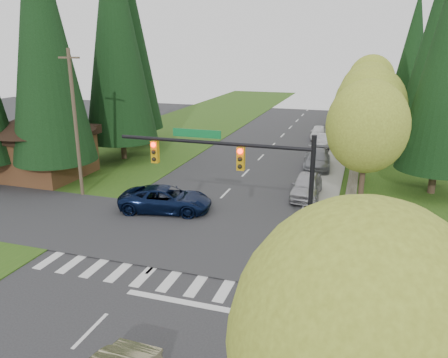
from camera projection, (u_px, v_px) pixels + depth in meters
The scene contains 30 objects.
ground at pixel (105, 315), 17.17m from camera, with size 120.00×120.00×0.00m, color #28282B.
grass_east at pixel (416, 192), 31.51m from camera, with size 14.00×110.00×0.06m, color #295015.
grass_west at pixel (103, 163), 39.17m from camera, with size 14.00×110.00×0.06m, color #295015.
cross_street at pixel (185, 235), 24.44m from camera, with size 120.00×8.00×0.10m, color #28282B.
sidewalk_east at pixel (332, 176), 35.12m from camera, with size 1.80×80.00×0.13m, color gray.
curb_east at pixel (321, 175), 35.37m from camera, with size 0.20×80.00×0.13m, color gray.
stone_wall_north at pixel (357, 152), 41.80m from camera, with size 0.70×40.00×0.70m, color #4C4438.
traffic_signal at pixel (244, 173), 18.50m from camera, with size 8.70×0.37×6.80m.
brown_building at pixel (42, 138), 34.30m from camera, with size 8.40×8.40×5.40m.
utility_pole at pixel (76, 123), 29.36m from camera, with size 1.60×0.24×10.00m.
decid_tree_0 at pixel (367, 127), 25.54m from camera, with size 4.80×4.80×8.37m.
decid_tree_1 at pixel (370, 108), 31.81m from camera, with size 5.20×5.20×8.80m.
decid_tree_2 at pixel (368, 96), 38.20m from camera, with size 5.00×5.00×8.82m.
decid_tree_3 at pixel (369, 91), 44.61m from camera, with size 5.00×5.00×8.55m.
decid_tree_4 at pixel (371, 82), 50.82m from camera, with size 5.40×5.40×9.18m.
decid_tree_5 at pixel (369, 82), 57.40m from camera, with size 4.80×4.80×8.30m.
decid_tree_6 at pixel (370, 76), 63.64m from camera, with size 5.20×5.20×8.86m.
decid_tree_south at pixel (360, 347), 7.42m from camera, with size 4.60×4.60×7.92m.
conifer_w_a at pixel (43, 36), 30.55m from camera, with size 6.12×6.12×19.80m.
conifer_w_b at pixel (47, 50), 35.36m from camera, with size 5.44×5.44×17.80m.
conifer_w_c at pixel (116, 31), 37.38m from camera, with size 6.46×6.46×20.80m.
conifer_w_e at pixel (131, 44), 43.72m from camera, with size 5.78×5.78×18.80m.
conifer_e_b at pixel (440, 38), 40.48m from camera, with size 6.12×6.12×19.80m.
conifer_e_c at pixel (413, 52), 53.94m from camera, with size 5.10×5.10×16.80m.
suv_navy at pixel (166, 199), 27.68m from camera, with size 2.67×5.80×1.61m, color black.
parked_car_a at pixel (307, 186), 30.32m from camera, with size 1.94×4.81×1.64m, color #ABAAAF.
parked_car_b at pixel (317, 160), 37.36m from camera, with size 2.17×5.33×1.55m, color gray.
parked_car_c at pixel (324, 140), 45.38m from camera, with size 1.39×3.98×1.31m, color #B0B0B5.
parked_car_d at pixel (319, 132), 49.29m from camera, with size 1.70×4.24×1.44m, color white.
parked_car_e at pixel (337, 122), 56.36m from camera, with size 1.78×4.37×1.27m, color #A5A6AA.
Camera 1 is at (9.02, -12.66, 10.19)m, focal length 35.00 mm.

